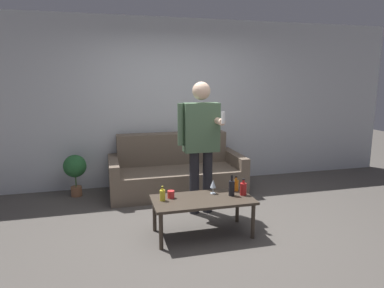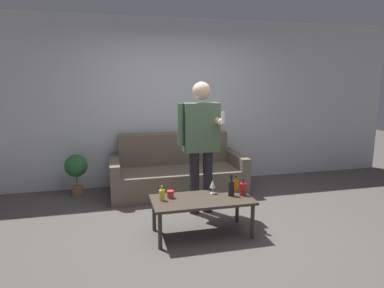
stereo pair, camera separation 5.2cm
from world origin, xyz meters
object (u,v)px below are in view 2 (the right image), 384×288
Objects in this scene: couch at (177,172)px; person_standing_front at (201,138)px; bottle_orange at (231,188)px; coffee_table at (202,202)px.

person_standing_front reaches higher than couch.
couch reaches higher than bottle_orange.
coffee_table is 0.66× the size of person_standing_front.
bottle_orange is (0.32, -1.60, 0.22)m from couch.
bottle_orange is 0.14× the size of person_standing_front.
coffee_table is 0.38m from bottle_orange.
bottle_orange is (0.35, 0.01, 0.14)m from coffee_table.
person_standing_front is at bearing 106.99° from bottle_orange.
couch reaches higher than coffee_table.
person_standing_front is at bearing -82.54° from couch.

